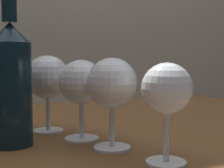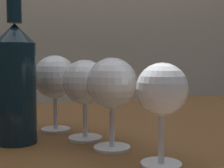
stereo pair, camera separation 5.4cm
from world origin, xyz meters
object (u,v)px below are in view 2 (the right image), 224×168
wine_glass_empty (162,93)px  wine_glass_white (85,84)px  wine_bottle (16,79)px  wine_glass_chardonnay (55,78)px  wine_glass_port (112,86)px

wine_glass_empty → wine_glass_white: size_ratio=0.98×
wine_glass_empty → wine_bottle: 0.28m
wine_glass_white → wine_glass_chardonnay: wine_glass_chardonnay is taller
wine_bottle → wine_glass_port: bearing=-34.2°
wine_glass_port → wine_glass_empty: bearing=-71.7°
wine_glass_white → wine_glass_chardonnay: (-0.04, 0.09, 0.01)m
wine_glass_empty → wine_glass_port: (-0.03, 0.11, 0.00)m
wine_glass_white → wine_glass_empty: bearing=-72.5°
wine_glass_empty → wine_glass_port: size_ratio=0.95×
wine_glass_empty → wine_glass_chardonnay: (-0.10, 0.28, 0.01)m
wine_glass_white → wine_bottle: (-0.12, 0.02, 0.01)m
wine_glass_empty → wine_glass_white: bearing=107.5°
wine_glass_chardonnay → wine_glass_empty: bearing=-70.9°
wine_glass_port → wine_bottle: wine_bottle is taller
wine_glass_empty → wine_glass_port: 0.11m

